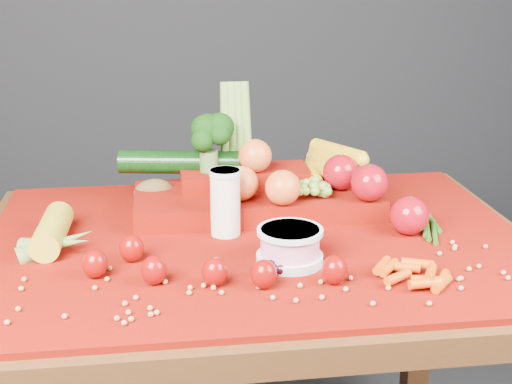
{
  "coord_description": "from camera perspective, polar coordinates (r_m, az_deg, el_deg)",
  "views": [
    {
      "loc": [
        -0.18,
        -1.28,
        1.29
      ],
      "look_at": [
        0.0,
        0.02,
        0.85
      ],
      "focal_mm": 50.0,
      "sensor_mm": 36.0,
      "label": 1
    }
  ],
  "objects": [
    {
      "name": "baby_carrot_pile",
      "position": [
        1.25,
        12.41,
        -6.22
      ],
      "size": [
        0.17,
        0.17,
        0.03
      ],
      "primitive_type": null,
      "color": "#C84607",
      "rests_on": "red_cloth"
    },
    {
      "name": "produce_mound",
      "position": [
        1.53,
        0.87,
        0.65
      ],
      "size": [
        0.62,
        0.36,
        0.27
      ],
      "color": "#6A0B03",
      "rests_on": "red_cloth"
    },
    {
      "name": "red_cloth",
      "position": [
        1.4,
        0.11,
        -3.91
      ],
      "size": [
        1.05,
        0.75,
        0.01
      ],
      "primitive_type": "cube",
      "color": "#6A0B03",
      "rests_on": "table"
    },
    {
      "name": "corn_ear",
      "position": [
        1.38,
        -15.82,
        -3.73
      ],
      "size": [
        0.19,
        0.23,
        0.06
      ],
      "rotation": [
        0.0,
        0.0,
        1.54
      ],
      "color": "gold",
      "rests_on": "red_cloth"
    },
    {
      "name": "strawberry_scatter",
      "position": [
        1.22,
        -4.7,
        -5.83
      ],
      "size": [
        0.44,
        0.18,
        0.05
      ],
      "color": "#820006",
      "rests_on": "red_cloth"
    },
    {
      "name": "green_bean_pile",
      "position": [
        1.48,
        14.13,
        -2.82
      ],
      "size": [
        0.14,
        0.12,
        0.01
      ],
      "primitive_type": null,
      "color": "#225914",
      "rests_on": "red_cloth"
    },
    {
      "name": "potato",
      "position": [
        1.57,
        -8.11,
        -0.09
      ],
      "size": [
        0.09,
        0.07,
        0.06
      ],
      "primitive_type": "ellipsoid",
      "color": "#533E19",
      "rests_on": "red_cloth"
    },
    {
      "name": "table",
      "position": [
        1.44,
        0.11,
        -7.61
      ],
      "size": [
        1.1,
        0.8,
        0.75
      ],
      "color": "#39210D",
      "rests_on": "ground"
    },
    {
      "name": "yogurt_bowl",
      "position": [
        1.28,
        2.72,
        -4.23
      ],
      "size": [
        0.12,
        0.12,
        0.07
      ],
      "rotation": [
        0.0,
        0.0,
        0.06
      ],
      "color": "silver",
      "rests_on": "red_cloth"
    },
    {
      "name": "dark_grape_cluster",
      "position": [
        1.24,
        0.92,
        -6.0
      ],
      "size": [
        0.06,
        0.05,
        0.03
      ],
      "primitive_type": null,
      "color": "black",
      "rests_on": "red_cloth"
    },
    {
      "name": "soybean_scatter",
      "position": [
        1.22,
        1.42,
        -7.02
      ],
      "size": [
        0.84,
        0.24,
        0.01
      ],
      "primitive_type": null,
      "color": "#A97A49",
      "rests_on": "red_cloth"
    },
    {
      "name": "milk_glass",
      "position": [
        1.39,
        -2.47,
        -0.64
      ],
      "size": [
        0.06,
        0.06,
        0.13
      ],
      "rotation": [
        0.0,
        0.0,
        0.17
      ],
      "color": "silver",
      "rests_on": "red_cloth"
    }
  ]
}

